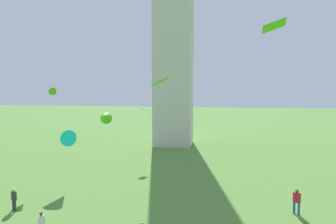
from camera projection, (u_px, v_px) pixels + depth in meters
name	position (u px, v px, depth m)	size (l,w,h in m)	color
person_0	(14.00, 198.00, 24.90)	(0.49, 0.46, 1.65)	#2D3338
person_1	(297.00, 200.00, 24.29)	(0.50, 0.53, 1.79)	#235693
person_4	(42.00, 223.00, 20.61)	(0.24, 0.49, 1.58)	#51754C
kite_flying_0	(72.00, 140.00, 31.28)	(1.66, 2.51, 2.03)	#0DE7B9
kite_flying_1	(105.00, 117.00, 27.14)	(1.19, 1.66, 1.26)	#4BC915
kite_flying_2	(274.00, 26.00, 24.47)	(1.65, 1.20, 1.01)	#4CD00E
kite_flying_3	(160.00, 81.00, 26.82)	(1.53, 1.69, 0.74)	#65D820
kite_flying_4	(145.00, 109.00, 40.01)	(0.93, 1.12, 0.31)	#036BB6
kite_flying_5	(54.00, 93.00, 34.42)	(1.02, 1.45, 1.16)	#54BC0D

